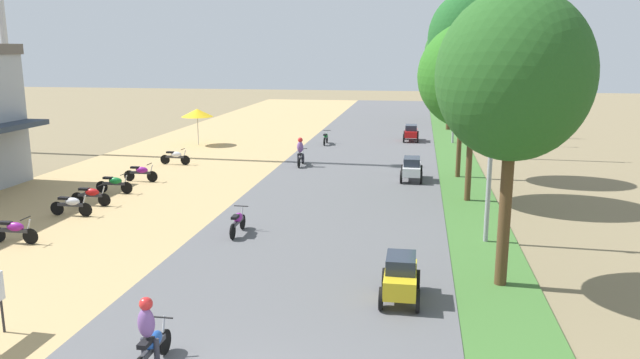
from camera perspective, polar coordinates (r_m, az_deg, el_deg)
parked_motorbike_second at (r=23.48m, az=-26.85°, el=-4.23°), size 1.80×0.54×0.94m
parked_motorbike_third at (r=26.34m, az=-22.37°, el=-2.15°), size 1.80×0.54×0.94m
parked_motorbike_fourth at (r=27.73m, az=-20.75°, el=-1.33°), size 1.80×0.54×0.94m
parked_motorbike_fifth at (r=29.74m, az=-18.79°, el=-0.31°), size 1.80×0.54×0.94m
parked_motorbike_sixth at (r=31.96m, az=-16.50°, el=0.68°), size 1.80×0.54×0.94m
parked_motorbike_seventh at (r=36.15m, az=-13.46°, el=2.14°), size 1.80×0.54×0.94m
vendor_umbrella at (r=43.10m, az=-11.49°, el=6.17°), size 2.20×2.20×2.52m
median_tree_nearest at (r=17.16m, az=17.79°, el=9.23°), size 4.17×4.17×8.21m
median_tree_second at (r=26.99m, az=14.26°, el=9.43°), size 4.76×4.76×7.79m
median_tree_third at (r=32.06m, az=13.43°, el=12.75°), size 3.65×3.65×9.37m
median_tree_fourth at (r=51.40m, az=12.31°, el=12.82°), size 3.33×3.33×9.52m
median_tree_fifth at (r=56.84m, az=12.11°, el=11.59°), size 4.51×4.51×8.74m
streetlamp_near at (r=21.23m, az=15.94°, el=5.38°), size 3.16×0.20×7.33m
streetlamp_mid at (r=44.05m, az=12.64°, el=9.56°), size 3.16×0.20×8.37m
streetlamp_far at (r=62.78m, az=11.70°, el=10.16°), size 3.16×0.20×8.05m
utility_pole_near at (r=48.47m, az=15.01°, el=9.28°), size 1.80×0.20×8.68m
utility_pole_far at (r=38.81m, az=16.73°, el=8.51°), size 1.80×0.20×8.62m
car_hatchback_yellow at (r=16.45m, az=7.60°, el=-9.00°), size 1.04×2.00×1.23m
car_sedan_white at (r=31.19m, az=8.62°, el=1.12°), size 1.10×2.26×1.19m
car_sedan_red at (r=44.60m, az=8.57°, el=4.45°), size 1.10×2.26×1.19m
motorbike_foreground_rider at (r=13.42m, az=-15.70°, el=-13.95°), size 0.54×1.80×1.66m
motorbike_ahead_second at (r=22.16m, az=-7.74°, el=-3.87°), size 0.54×1.80×0.94m
motorbike_ahead_third at (r=34.63m, az=-1.83°, el=2.55°), size 0.54×1.80×1.66m
motorbike_ahead_fourth at (r=42.61m, az=0.54°, el=4.00°), size 0.54×1.80×0.94m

